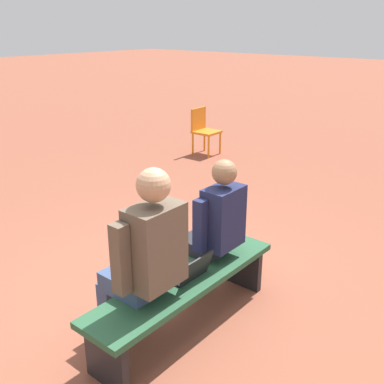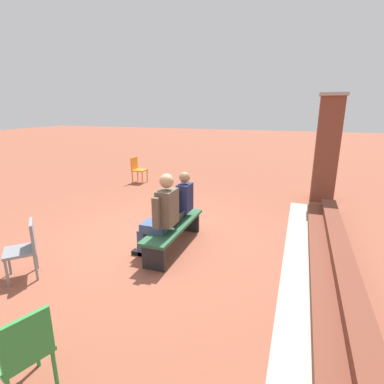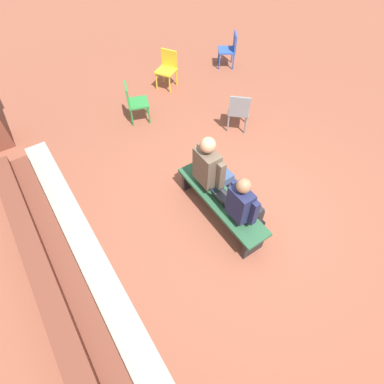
{
  "view_description": "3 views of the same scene",
  "coord_description": "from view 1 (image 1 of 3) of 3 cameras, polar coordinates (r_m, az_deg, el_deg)",
  "views": [
    {
      "loc": [
        2.42,
        2.3,
        2.27
      ],
      "look_at": [
        -0.22,
        0.1,
        0.98
      ],
      "focal_mm": 42.0,
      "sensor_mm": 36.0,
      "label": 1
    },
    {
      "loc": [
        4.63,
        2.3,
        2.4
      ],
      "look_at": [
        -0.44,
        0.46,
        0.89
      ],
      "focal_mm": 28.0,
      "sensor_mm": 36.0,
      "label": 2
    },
    {
      "loc": [
        -1.93,
        2.3,
        4.08
      ],
      "look_at": [
        0.29,
        0.8,
        0.8
      ],
      "focal_mm": 28.0,
      "sensor_mm": 36.0,
      "label": 3
    }
  ],
  "objects": [
    {
      "name": "ground_plane",
      "position": [
        4.03,
        -3.16,
        -13.71
      ],
      "size": [
        60.0,
        60.0,
        0.0
      ],
      "primitive_type": "plane",
      "color": "brown"
    },
    {
      "name": "laptop",
      "position": [
        3.48,
        -0.5,
        -10.02
      ],
      "size": [
        0.32,
        0.29,
        0.21
      ],
      "color": "black",
      "rests_on": "bench"
    },
    {
      "name": "person_student",
      "position": [
        3.71,
        2.65,
        -4.52
      ],
      "size": [
        0.51,
        0.65,
        1.3
      ],
      "color": "#232328",
      "rests_on": "ground"
    },
    {
      "name": "bench",
      "position": [
        3.55,
        -0.83,
        -12.1
      ],
      "size": [
        1.8,
        0.44,
        0.45
      ],
      "color": "#285638",
      "rests_on": "ground"
    },
    {
      "name": "person_adult",
      "position": [
        3.17,
        -6.08,
        -8.22
      ],
      "size": [
        0.59,
        0.74,
        1.42
      ],
      "color": "#384C75",
      "rests_on": "ground"
    },
    {
      "name": "plastic_chair_near_bench_left",
      "position": [
        8.29,
        1.43,
        8.11
      ],
      "size": [
        0.43,
        0.43,
        0.84
      ],
      "color": "orange",
      "rests_on": "ground"
    }
  ]
}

